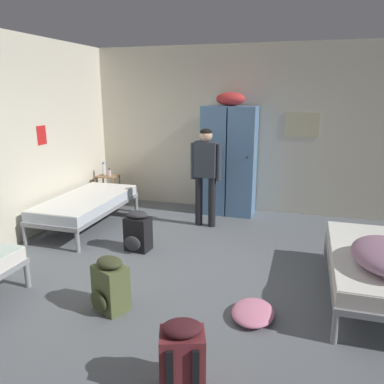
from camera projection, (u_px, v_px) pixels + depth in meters
The scene contains 13 objects.
ground_plane at pixel (185, 277), 4.43m from camera, with size 9.01×9.01×0.00m, color slate.
room_backdrop at pixel (127, 137), 5.71m from camera, with size 5.23×5.69×2.85m.
locker_bank at pixel (229, 158), 6.53m from camera, with size 0.90×0.55×2.07m.
shelf_unit at pixel (108, 187), 7.13m from camera, with size 0.38×0.30×0.57m.
bed_right at pixel (375, 263), 3.91m from camera, with size 0.90×1.90×0.49m.
bed_left_rear at pixel (86, 203), 5.99m from camera, with size 0.90×1.90×0.49m.
person_traveler at pixel (206, 168), 5.89m from camera, with size 0.49×0.20×1.54m.
water_bottle at pixel (104, 169), 7.08m from camera, with size 0.06×0.06×0.24m.
lotion_bottle at pixel (110, 173), 7.00m from camera, with size 0.05×0.05×0.15m.
backpack_maroon at pixel (182, 357), 2.72m from camera, with size 0.38×0.39×0.55m.
backpack_black at pixel (138, 232), 5.12m from camera, with size 0.34×0.36×0.55m.
backpack_olive at pixel (110, 285), 3.71m from camera, with size 0.39×0.41×0.55m.
clothes_pile_pink at pixel (253, 312), 3.63m from camera, with size 0.40×0.51×0.11m.
Camera 1 is at (1.24, -3.84, 2.10)m, focal length 35.74 mm.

